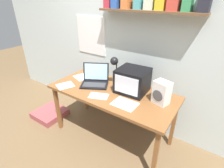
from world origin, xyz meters
The scene contains 13 objects.
ground_plane centered at (0.00, 0.00, 0.00)m, with size 12.00×12.00×0.00m, color brown.
back_wall centered at (0.01, 0.50, 1.32)m, with size 5.60×0.24×2.60m.
corner_desk centered at (0.00, 0.00, 0.69)m, with size 1.65×0.75×0.76m.
crt_monitor centered at (0.21, 0.14, 0.91)m, with size 0.39×0.37×0.30m.
laptop centered at (-0.32, 0.05, 0.82)m, with size 0.46×0.44×0.26m.
desk_lamp centered at (-0.08, 0.17, 1.05)m, with size 0.11×0.17×0.40m.
juice_glass centered at (-0.46, 0.24, 0.81)m, with size 0.07×0.07×0.13m.
space_heater centered at (0.61, 0.08, 0.89)m, with size 0.20×0.18×0.27m.
open_notebook centered at (-0.06, -0.20, 0.76)m, with size 0.27×0.22×0.00m.
printed_handout centered at (-0.61, 0.10, 0.76)m, with size 0.29×0.28×0.00m.
loose_paper_near_monitor centered at (-0.61, -0.24, 0.76)m, with size 0.26×0.28×0.00m.
loose_paper_near_laptop centered at (0.29, -0.17, 0.76)m, with size 0.28×0.21×0.00m.
floor_cushion centered at (-1.14, -0.21, 0.05)m, with size 0.47×0.47×0.10m.
Camera 1 is at (1.11, -1.62, 1.86)m, focal length 28.00 mm.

